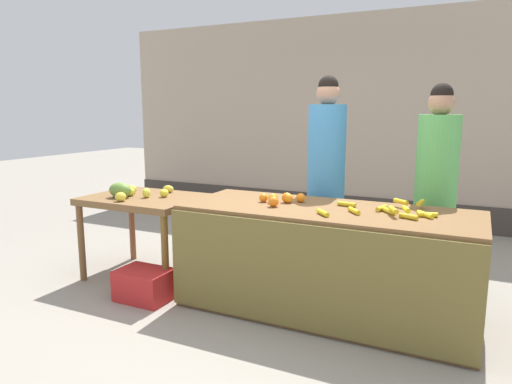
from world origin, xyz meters
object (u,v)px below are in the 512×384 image
(vendor_woman_green_shirt, at_px, (435,191))
(produce_sack, at_px, (256,241))
(vendor_woman_blue_shirt, at_px, (326,179))
(produce_crate, at_px, (144,285))

(vendor_woman_green_shirt, bearing_deg, produce_sack, 178.78)
(vendor_woman_blue_shirt, xyz_separation_m, produce_crate, (-1.20, -1.14, -0.82))
(vendor_woman_blue_shirt, xyz_separation_m, vendor_woman_green_shirt, (0.93, 0.06, -0.05))
(vendor_woman_blue_shirt, relative_size, produce_crate, 4.26)
(vendor_woman_green_shirt, xyz_separation_m, produce_crate, (-2.13, -1.20, -0.77))
(vendor_woman_green_shirt, distance_m, produce_crate, 2.57)
(vendor_woman_blue_shirt, height_order, produce_sack, vendor_woman_blue_shirt)
(vendor_woman_green_shirt, bearing_deg, produce_crate, -150.58)
(vendor_woman_blue_shirt, relative_size, vendor_woman_green_shirt, 1.05)
(vendor_woman_blue_shirt, bearing_deg, produce_sack, 172.43)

